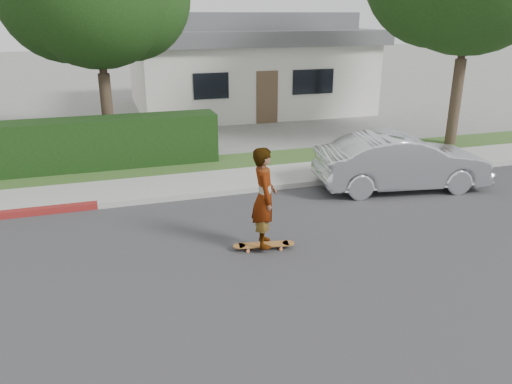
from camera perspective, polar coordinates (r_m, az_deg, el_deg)
The scene contains 9 objects.
ground at distance 8.47m, azimuth -24.06°, elevation -12.23°, with size 120.00×120.00×0.00m, color slate.
road at distance 8.47m, azimuth -24.07°, elevation -12.20°, with size 60.00×8.00×0.01m, color #2D2D30.
curb_far at distance 12.13m, azimuth -22.36°, elevation -1.92°, with size 60.00×0.20×0.15m, color #9E9E99.
sidewalk_far at distance 12.98m, azimuth -22.10°, elevation -0.58°, with size 60.00×1.60×0.12m, color gray.
planting_strip at distance 14.50m, azimuth -21.72°, elevation 1.47°, with size 60.00×1.60×0.10m, color #2D4C1E.
house at distance 24.28m, azimuth -1.40°, elevation 14.63°, with size 10.60×8.60×4.30m.
skateboard at distance 9.51m, azimuth 0.91°, elevation -6.06°, with size 1.20×0.43×0.11m.
skateboarder at distance 9.14m, azimuth 0.95°, elevation -0.62°, with size 0.69×0.45×1.89m, color white.
car_silver at distance 13.15m, azimuth 16.30°, elevation 3.33°, with size 1.50×4.31×1.42m, color #BBBDC3.
Camera 1 is at (1.26, -7.23, 4.24)m, focal length 35.00 mm.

